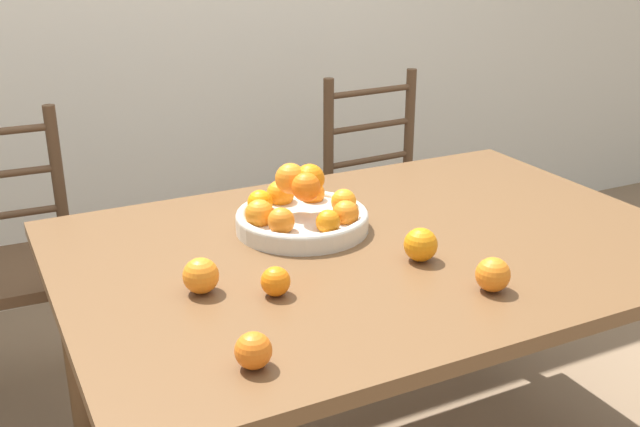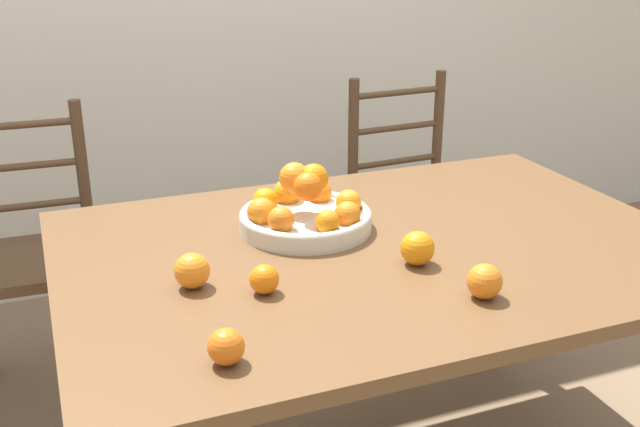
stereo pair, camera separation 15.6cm
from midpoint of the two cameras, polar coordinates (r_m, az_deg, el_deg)
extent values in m
cube|color=brown|center=(1.89, 6.84, -2.84)|extent=(1.57, 1.08, 0.03)
cylinder|color=brown|center=(2.28, -15.42, -9.57)|extent=(0.07, 0.07, 0.71)
cylinder|color=brown|center=(2.74, 15.07, -4.04)|extent=(0.07, 0.07, 0.71)
cylinder|color=beige|center=(1.95, 1.18, -0.67)|extent=(0.35, 0.35, 0.04)
torus|color=beige|center=(1.94, 1.18, -0.11)|extent=(0.35, 0.35, 0.02)
sphere|color=orange|center=(1.98, 4.45, 0.82)|extent=(0.07, 0.07, 0.07)
sphere|color=orange|center=(2.04, 2.15, 1.53)|extent=(0.07, 0.07, 0.07)
sphere|color=orange|center=(2.03, -0.33, 1.56)|extent=(0.08, 0.08, 0.08)
sphere|color=orange|center=(1.98, -1.96, 0.94)|extent=(0.07, 0.07, 0.07)
sphere|color=orange|center=(1.89, -2.13, 0.08)|extent=(0.07, 0.07, 0.07)
sphere|color=orange|center=(1.84, -0.57, -0.52)|extent=(0.07, 0.07, 0.07)
sphere|color=orange|center=(1.84, 3.02, -0.71)|extent=(0.06, 0.06, 0.06)
sphere|color=orange|center=(1.89, 4.46, -0.13)|extent=(0.07, 0.07, 0.07)
sphere|color=orange|center=(1.93, 1.84, 2.64)|extent=(0.08, 0.08, 0.08)
sphere|color=orange|center=(1.93, 0.36, 2.71)|extent=(0.08, 0.08, 0.08)
sphere|color=orange|center=(1.87, 1.45, 2.02)|extent=(0.07, 0.07, 0.07)
sphere|color=orange|center=(1.65, 15.11, -5.07)|extent=(0.08, 0.08, 0.08)
sphere|color=orange|center=(1.65, -7.07, -4.41)|extent=(0.08, 0.08, 0.08)
sphere|color=orange|center=(1.37, -3.90, -10.17)|extent=(0.07, 0.07, 0.07)
sphere|color=orange|center=(1.61, -1.50, -5.09)|extent=(0.06, 0.06, 0.06)
sphere|color=orange|center=(1.77, 9.96, -2.67)|extent=(0.08, 0.08, 0.08)
cylinder|color=#513823|center=(2.48, -14.25, -10.05)|extent=(0.04, 0.04, 0.47)
cylinder|color=#513823|center=(2.69, -15.53, -1.71)|extent=(0.04, 0.04, 0.96)
cube|color=#513823|center=(2.52, -19.49, -3.60)|extent=(0.43, 0.41, 0.04)
cylinder|color=#513823|center=(2.64, -19.91, 0.51)|extent=(0.38, 0.04, 0.02)
cylinder|color=#513823|center=(2.60, -20.28, 3.35)|extent=(0.38, 0.04, 0.02)
cylinder|color=#513823|center=(2.56, -20.67, 6.28)|extent=(0.38, 0.04, 0.02)
cylinder|color=#513823|center=(2.75, 7.47, -6.24)|extent=(0.04, 0.04, 0.47)
cylinder|color=#513823|center=(2.95, 13.78, -4.69)|extent=(0.04, 0.04, 0.47)
cylinder|color=#513823|center=(2.93, 3.99, 0.94)|extent=(0.04, 0.04, 0.96)
cylinder|color=#513823|center=(3.12, 10.14, 1.94)|extent=(0.04, 0.04, 0.96)
cube|color=#513823|center=(2.88, 9.04, 0.49)|extent=(0.44, 0.42, 0.04)
cylinder|color=#513823|center=(2.98, 7.28, 3.93)|extent=(0.38, 0.05, 0.02)
cylinder|color=#513823|center=(2.94, 7.40, 6.49)|extent=(0.38, 0.05, 0.02)
cylinder|color=#513823|center=(2.91, 7.53, 9.10)|extent=(0.38, 0.05, 0.02)
camera|label=1|loc=(0.08, -87.57, 0.94)|focal=42.00mm
camera|label=2|loc=(0.08, 92.43, -0.94)|focal=42.00mm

